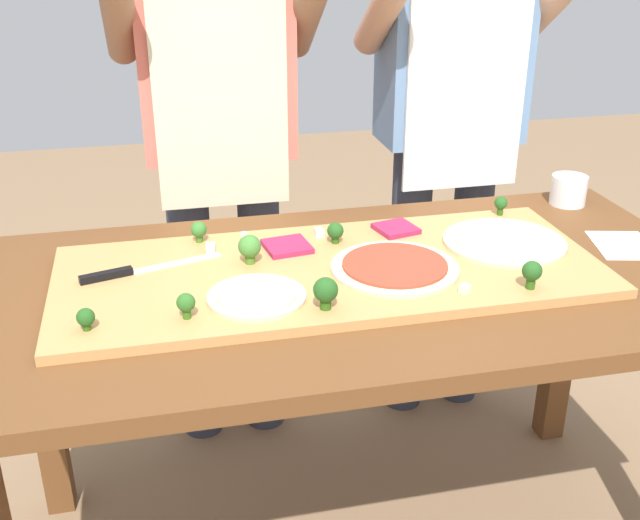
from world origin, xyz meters
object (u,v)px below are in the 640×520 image
pizza_whole_tomato_red (395,267)px  broccoli_floret_back_left (250,247)px  cheese_crumble_d (319,233)px  cheese_crumble_c (465,289)px  broccoli_floret_front_left (501,204)px  broccoli_floret_front_right (199,230)px  cheese_crumble_b (244,235)px  chefs_knife (132,271)px  pizza_whole_cheese_artichoke (257,296)px  broccoli_floret_front_mid (335,231)px  broccoli_floret_center_left (532,272)px  cook_left (218,120)px  flour_cup (568,192)px  pizza_whole_white_garlic (504,241)px  pizza_slice_far_right (396,229)px  cheese_crumble_a (211,248)px  broccoli_floret_center_right (326,291)px  prep_table (356,321)px  pizza_slice_near_left (287,246)px  recipe_note (623,245)px  cook_right (451,107)px  broccoli_floret_back_right (186,304)px  broccoli_floret_back_mid (86,318)px

pizza_whole_tomato_red → broccoli_floret_back_left: bearing=160.5°
cheese_crumble_d → cheese_crumble_c: bearing=-57.6°
broccoli_floret_front_left → broccoli_floret_front_right: (-0.75, -0.01, -0.00)m
cheese_crumble_b → cheese_crumble_d: size_ratio=0.61×
chefs_knife → pizza_whole_cheese_artichoke: 0.30m
broccoli_floret_front_mid → broccoli_floret_back_left: 0.22m
broccoli_floret_center_left → cheese_crumble_b: 0.66m
pizza_whole_tomato_red → cook_left: 0.72m
pizza_whole_cheese_artichoke → cheese_crumble_c: size_ratio=10.91×
broccoli_floret_back_left → flour_cup: (0.89, 0.23, -0.02)m
pizza_whole_white_garlic → pizza_slice_far_right: (-0.22, 0.13, -0.00)m
broccoli_floret_front_left → cheese_crumble_a: broccoli_floret_front_left is taller
broccoli_floret_center_right → cook_left: 0.79m
prep_table → broccoli_floret_front_right: (-0.32, 0.22, 0.16)m
pizza_slice_near_left → pizza_slice_far_right: size_ratio=1.10×
pizza_slice_far_right → cook_left: 0.59m
cheese_crumble_d → recipe_note: 0.72m
pizza_whole_tomato_red → cook_right: cook_right is taller
pizza_whole_tomato_red → cheese_crumble_a: (-0.37, 0.18, 0.00)m
pizza_slice_near_left → broccoli_floret_front_mid: 0.12m
broccoli_floret_center_left → recipe_note: (0.34, 0.20, -0.06)m
flour_cup → broccoli_floret_back_right: bearing=-156.5°
pizza_whole_cheese_artichoke → broccoli_floret_center_left: size_ratio=3.29×
broccoli_floret_front_left → recipe_note: size_ratio=0.29×
chefs_knife → pizza_whole_tomato_red: size_ratio=1.10×
pizza_whole_tomato_red → broccoli_floret_back_right: 0.46m
cheese_crumble_b → cook_left: 0.43m
broccoli_floret_front_right → broccoli_floret_front_left: bearing=0.4°
prep_table → cook_left: (-0.22, 0.61, 0.31)m
broccoli_floret_front_mid → broccoli_floret_back_mid: 0.61m
recipe_note → cheese_crumble_d: bearing=167.0°
pizza_whole_white_garlic → cheese_crumble_a: size_ratio=14.12×
broccoli_floret_front_right → cook_right: 0.87m
broccoli_floret_back_left → broccoli_floret_center_right: 0.27m
chefs_knife → cook_right: bearing=30.0°
broccoli_floret_back_right → cheese_crumble_c: broccoli_floret_back_right is taller
cheese_crumble_a → cheese_crumble_d: cheese_crumble_d is taller
flour_cup → cheese_crumble_c: bearing=-136.1°
cook_right → broccoli_floret_front_left: bearing=-91.1°
pizza_whole_tomato_red → broccoli_floret_center_right: size_ratio=4.21×
pizza_whole_cheese_artichoke → pizza_slice_near_left: 0.25m
pizza_slice_far_right → broccoli_floret_front_left: (0.29, 0.04, 0.02)m
broccoli_floret_front_right → broccoli_floret_center_right: size_ratio=0.76×
cook_left → flour_cup: bearing=-18.3°
broccoli_floret_center_right → cheese_crumble_c: (0.29, 0.00, -0.03)m
broccoli_floret_center_right → cook_right: (0.55, 0.77, 0.15)m
broccoli_floret_center_left → pizza_whole_white_garlic: bearing=78.1°
prep_table → broccoli_floret_back_left: broccoli_floret_back_left is taller
cheese_crumble_c → cheese_crumble_d: 0.41m
cheese_crumble_a → cheese_crumble_d: bearing=6.7°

